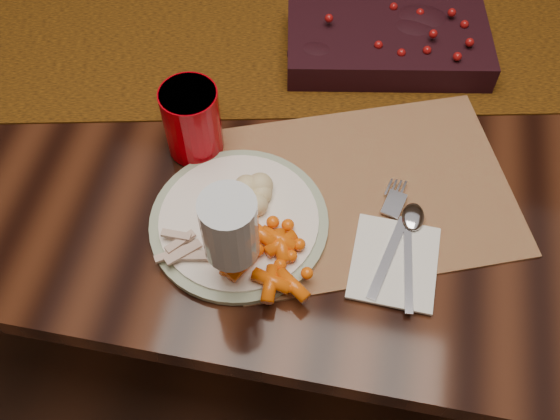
% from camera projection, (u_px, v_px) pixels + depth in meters
% --- Properties ---
extents(floor, '(5.00, 5.00, 0.00)m').
position_uv_depth(floor, '(299.00, 281.00, 1.66)').
color(floor, black).
rests_on(floor, ground).
extents(dining_table, '(1.80, 1.00, 0.75)m').
position_uv_depth(dining_table, '(303.00, 204.00, 1.35)').
color(dining_table, black).
rests_on(dining_table, floor).
extents(table_runner, '(1.78, 0.72, 0.00)m').
position_uv_depth(table_runner, '(349.00, 39.00, 1.08)').
color(table_runner, black).
rests_on(table_runner, dining_table).
extents(centerpiece, '(0.36, 0.23, 0.07)m').
position_uv_depth(centerpiece, '(388.00, 40.00, 1.03)').
color(centerpiece, black).
rests_on(centerpiece, table_runner).
extents(placemat_main, '(0.49, 0.43, 0.00)m').
position_uv_depth(placemat_main, '(367.00, 190.00, 0.91)').
color(placemat_main, brown).
rests_on(placemat_main, dining_table).
extents(dinner_plate, '(0.27, 0.27, 0.01)m').
position_uv_depth(dinner_plate, '(239.00, 221.00, 0.87)').
color(dinner_plate, white).
rests_on(dinner_plate, placemat_main).
extents(baby_carrots, '(0.14, 0.12, 0.02)m').
position_uv_depth(baby_carrots, '(260.00, 258.00, 0.82)').
color(baby_carrots, '#F85D09').
rests_on(baby_carrots, dinner_plate).
extents(mashed_potatoes, '(0.09, 0.08, 0.04)m').
position_uv_depth(mashed_potatoes, '(248.00, 189.00, 0.87)').
color(mashed_potatoes, beige).
rests_on(mashed_potatoes, dinner_plate).
extents(turkey_shreds, '(0.08, 0.08, 0.02)m').
position_uv_depth(turkey_shreds, '(185.00, 247.00, 0.83)').
color(turkey_shreds, beige).
rests_on(turkey_shreds, dinner_plate).
extents(napkin, '(0.12, 0.14, 0.00)m').
position_uv_depth(napkin, '(394.00, 262.00, 0.84)').
color(napkin, white).
rests_on(napkin, placemat_main).
extents(fork, '(0.07, 0.18, 0.00)m').
position_uv_depth(fork, '(390.00, 243.00, 0.85)').
color(fork, silver).
rests_on(fork, napkin).
extents(spoon, '(0.05, 0.16, 0.00)m').
position_uv_depth(spoon, '(410.00, 253.00, 0.84)').
color(spoon, silver).
rests_on(spoon, napkin).
extents(red_cup, '(0.09, 0.09, 0.12)m').
position_uv_depth(red_cup, '(192.00, 121.00, 0.90)').
color(red_cup, '#9C0008').
rests_on(red_cup, placemat_main).
extents(wine_glass, '(0.07, 0.07, 0.19)m').
position_uv_depth(wine_glass, '(232.00, 247.00, 0.75)').
color(wine_glass, silver).
rests_on(wine_glass, dining_table).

